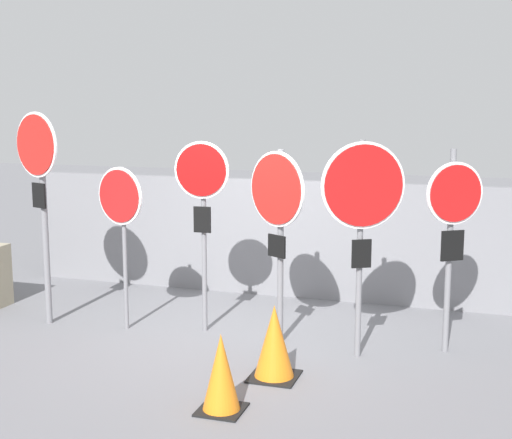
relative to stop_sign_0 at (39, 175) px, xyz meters
The scene contains 10 objects.
ground_plane 3.05m from the stop_sign_0, ahead, with size 40.00×40.00×0.00m, color slate.
fence_back 3.40m from the stop_sign_0, 42.37° to the left, with size 7.71×0.12×1.66m.
stop_sign_0 is the anchor object (origin of this frame).
stop_sign_1 1.10m from the stop_sign_0, ahead, with size 0.67×0.22×1.98m.
stop_sign_2 2.02m from the stop_sign_0, ahead, with size 0.67×0.12×2.29m.
stop_sign_3 2.96m from the stop_sign_0, ahead, with size 0.74×0.45×2.22m.
stop_sign_4 3.93m from the stop_sign_0, ahead, with size 0.81×0.48×2.35m.
stop_sign_5 4.86m from the stop_sign_0, ahead, with size 0.57×0.40×2.25m.
traffic_cone_0 3.64m from the stop_sign_0, 14.52° to the right, with size 0.48×0.48×0.75m.
traffic_cone_1 3.76m from the stop_sign_0, 30.11° to the right, with size 0.41×0.41×0.72m.
Camera 1 is at (2.72, -7.66, 2.72)m, focal length 50.00 mm.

